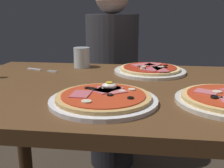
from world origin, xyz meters
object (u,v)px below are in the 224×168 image
(water_glass_near, at_px, (82,59))
(fork, at_px, (40,70))
(diner_person, at_px, (112,82))
(pizza_foreground, at_px, (104,98))
(pizza_across_right, at_px, (150,70))
(dining_table, at_px, (120,117))

(water_glass_near, xyz_separation_m, fork, (-0.17, -0.09, -0.04))
(diner_person, bearing_deg, fork, 65.02)
(diner_person, bearing_deg, pizza_foreground, 95.80)
(fork, bearing_deg, pizza_across_right, 1.84)
(pizza_foreground, height_order, diner_person, diner_person)
(water_glass_near, relative_size, diner_person, 0.08)
(pizza_across_right, height_order, fork, pizza_across_right)
(dining_table, height_order, fork, fork)
(dining_table, bearing_deg, pizza_across_right, 65.46)
(fork, bearing_deg, diner_person, 65.02)
(pizza_foreground, height_order, fork, pizza_foreground)
(water_glass_near, bearing_deg, diner_person, 79.46)
(dining_table, distance_m, diner_person, 0.76)
(dining_table, bearing_deg, water_glass_near, 124.74)
(pizza_foreground, relative_size, water_glass_near, 3.35)
(dining_table, distance_m, pizza_foreground, 0.23)
(dining_table, relative_size, water_glass_near, 13.24)
(dining_table, xyz_separation_m, diner_person, (-0.13, 0.75, -0.06))
(pizza_foreground, relative_size, diner_person, 0.26)
(fork, xyz_separation_m, diner_person, (0.25, 0.54, -0.19))
(pizza_foreground, distance_m, diner_person, 0.96)
(dining_table, distance_m, water_glass_near, 0.40)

